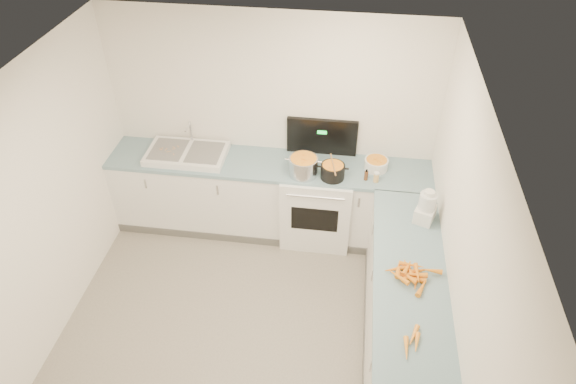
# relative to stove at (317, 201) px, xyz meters

# --- Properties ---
(floor) EXTENTS (3.50, 4.00, 0.00)m
(floor) POSITION_rel_stove_xyz_m (-0.55, -1.69, -0.47)
(floor) COLOR gray
(floor) RESTS_ON ground
(ceiling) EXTENTS (3.50, 4.00, 0.00)m
(ceiling) POSITION_rel_stove_xyz_m (-0.55, -1.69, 2.03)
(ceiling) COLOR white
(ceiling) RESTS_ON ground
(wall_back) EXTENTS (3.50, 0.00, 2.50)m
(wall_back) POSITION_rel_stove_xyz_m (-0.55, 0.31, 0.78)
(wall_back) COLOR white
(wall_back) RESTS_ON ground
(wall_left) EXTENTS (0.00, 4.00, 2.50)m
(wall_left) POSITION_rel_stove_xyz_m (-2.30, -1.69, 0.78)
(wall_left) COLOR white
(wall_left) RESTS_ON ground
(wall_right) EXTENTS (0.00, 4.00, 2.50)m
(wall_right) POSITION_rel_stove_xyz_m (1.20, -1.69, 0.78)
(wall_right) COLOR white
(wall_right) RESTS_ON ground
(counter_back) EXTENTS (3.50, 0.62, 0.94)m
(counter_back) POSITION_rel_stove_xyz_m (-0.55, 0.01, -0.00)
(counter_back) COLOR white
(counter_back) RESTS_ON ground
(counter_right) EXTENTS (0.62, 2.20, 0.94)m
(counter_right) POSITION_rel_stove_xyz_m (0.90, -1.39, -0.00)
(counter_right) COLOR white
(counter_right) RESTS_ON ground
(stove) EXTENTS (0.76, 0.65, 1.36)m
(stove) POSITION_rel_stove_xyz_m (0.00, 0.00, 0.00)
(stove) COLOR white
(stove) RESTS_ON ground
(sink) EXTENTS (0.86, 0.52, 0.31)m
(sink) POSITION_rel_stove_xyz_m (-1.45, 0.02, 0.50)
(sink) COLOR white
(sink) RESTS_ON counter_back
(steel_pot) EXTENTS (0.36, 0.36, 0.22)m
(steel_pot) POSITION_rel_stove_xyz_m (-0.15, -0.13, 0.56)
(steel_pot) COLOR silver
(steel_pot) RESTS_ON stove
(black_pot) EXTENTS (0.30, 0.30, 0.18)m
(black_pot) POSITION_rel_stove_xyz_m (0.15, -0.15, 0.53)
(black_pot) COLOR black
(black_pot) RESTS_ON stove
(wooden_spoon) EXTENTS (0.09, 0.37, 0.02)m
(wooden_spoon) POSITION_rel_stove_xyz_m (0.15, -0.15, 0.63)
(wooden_spoon) COLOR #AD7A47
(wooden_spoon) RESTS_ON black_pot
(mixing_bowl) EXTENTS (0.29, 0.29, 0.12)m
(mixing_bowl) POSITION_rel_stove_xyz_m (0.60, 0.07, 0.52)
(mixing_bowl) COLOR white
(mixing_bowl) RESTS_ON counter_back
(extract_bottle) EXTENTS (0.04, 0.04, 0.10)m
(extract_bottle) POSITION_rel_stove_xyz_m (0.50, -0.14, 0.52)
(extract_bottle) COLOR #593319
(extract_bottle) RESTS_ON counter_back
(spice_jar) EXTENTS (0.06, 0.06, 0.10)m
(spice_jar) POSITION_rel_stove_xyz_m (0.60, -0.15, 0.51)
(spice_jar) COLOR #E5B266
(spice_jar) RESTS_ON counter_back
(food_processor) EXTENTS (0.23, 0.25, 0.34)m
(food_processor) POSITION_rel_stove_xyz_m (1.05, -0.69, 0.61)
(food_processor) COLOR white
(food_processor) RESTS_ON counter_right
(carrot_pile) EXTENTS (0.48, 0.40, 0.08)m
(carrot_pile) POSITION_rel_stove_xyz_m (0.90, -1.42, 0.50)
(carrot_pile) COLOR orange
(carrot_pile) RESTS_ON counter_right
(peeled_carrots) EXTENTS (0.13, 0.31, 0.04)m
(peeled_carrots) POSITION_rel_stove_xyz_m (0.87, -2.08, 0.49)
(peeled_carrots) COLOR orange
(peeled_carrots) RESTS_ON counter_right
(peelings) EXTENTS (0.21, 0.22, 0.01)m
(peelings) POSITION_rel_stove_xyz_m (-1.64, -0.00, 0.54)
(peelings) COLOR tan
(peelings) RESTS_ON sink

